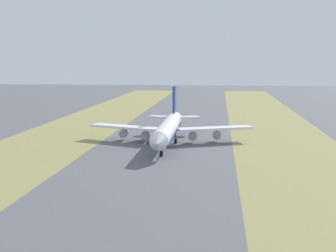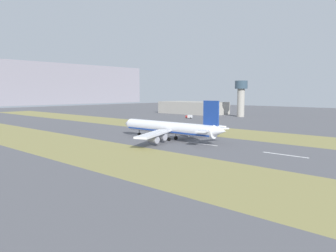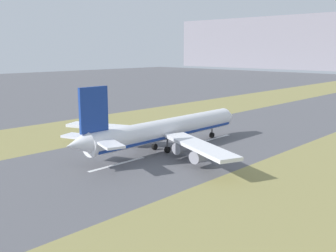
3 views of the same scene
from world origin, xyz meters
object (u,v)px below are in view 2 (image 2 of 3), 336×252
Objects in this scene: control_tower at (241,95)px; airplane_main_jet at (171,128)px; service_truck at (189,116)px; terminal_building at (193,108)px.

airplane_main_jet is at bearing -161.63° from control_tower.
terminal_building is at bearing 35.15° from service_truck.
control_tower reaches higher than airplane_main_jet.
control_tower is 5.47× the size of service_truck.
airplane_main_jet is 168.74m from control_tower.
airplane_main_jet is 1.94× the size of control_tower.
terminal_building reaches higher than service_truck.
airplane_main_jet is 136.11m from service_truck.
airplane_main_jet is at bearing -145.00° from service_truck.
airplane_main_jet reaches higher than terminal_building.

